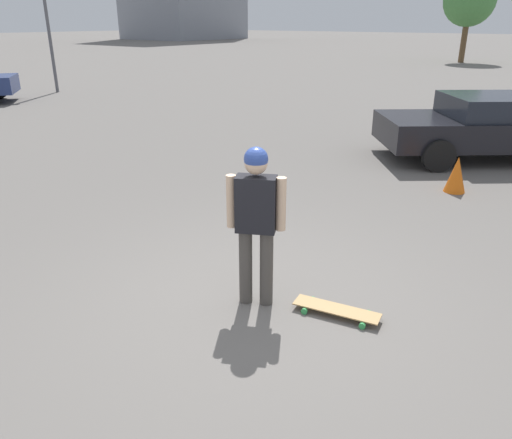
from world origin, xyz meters
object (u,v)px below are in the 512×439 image
person (256,213)px  car_parked_near (489,126)px  traffic_cone (456,175)px  skateboard (336,310)px

person → car_parked_near: bearing=59.6°
person → traffic_cone: (-0.53, -4.79, -0.67)m
person → traffic_cone: person is taller
skateboard → person: bearing=8.7°
traffic_cone → person: bearing=83.7°
car_parked_near → traffic_cone: 2.61m
car_parked_near → person: bearing=48.5°
person → skateboard: (-0.77, -0.27, -0.91)m
skateboard → traffic_cone: size_ratio=1.46×
person → skateboard: bearing=-8.0°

